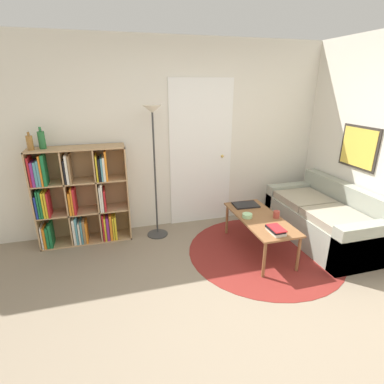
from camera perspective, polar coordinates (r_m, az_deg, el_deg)
name	(u,v)px	position (r m, az deg, el deg)	size (l,w,h in m)	color
ground_plane	(243,326)	(2.94, 9.63, -23.83)	(14.00, 14.00, 0.00)	gray
wall_back	(182,138)	(4.29, -1.96, 10.18)	(7.21, 0.11, 2.60)	silver
wall_right	(367,144)	(4.38, 30.38, 7.82)	(0.08, 5.20, 2.60)	silver
rug	(264,251)	(4.00, 13.56, -10.92)	(1.92, 1.92, 0.01)	maroon
bookshelf	(79,198)	(4.17, -20.76, -1.12)	(1.16, 0.34, 1.28)	tan
floor_lamp	(153,138)	(3.87, -7.36, 10.17)	(0.29, 0.29, 1.77)	#333333
couch	(326,220)	(4.44, 24.09, -4.94)	(0.82, 1.60, 0.77)	gray
coffee_table	(260,221)	(3.82, 12.80, -5.37)	(0.51, 1.15, 0.46)	brown
laptop	(246,205)	(4.13, 10.19, -2.41)	(0.34, 0.25, 0.02)	black
bowl	(247,216)	(3.77, 10.48, -4.44)	(0.12, 0.12, 0.05)	#9ED193
book_stack_on_table	(276,230)	(3.46, 15.69, -6.98)	(0.14, 0.24, 0.07)	silver
cup	(276,214)	(3.83, 15.78, -4.13)	(0.08, 0.08, 0.09)	#A33D33
bottle_left	(30,143)	(4.02, -28.50, 8.27)	(0.07, 0.07, 0.21)	olive
bottle_middle	(42,140)	(4.03, -26.71, 8.88)	(0.08, 0.08, 0.26)	#236633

